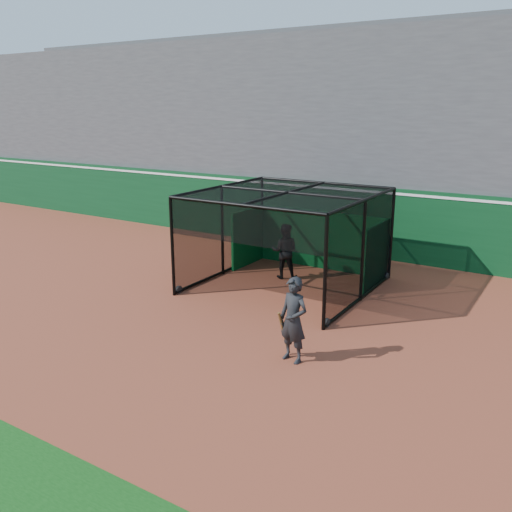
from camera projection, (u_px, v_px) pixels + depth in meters
The scene contains 6 objects.
ground at pixel (202, 329), 13.12m from camera, with size 120.00×120.00×0.00m, color brown.
outfield_wall at pixel (343, 217), 19.73m from camera, with size 50.00×0.50×2.50m.
grandstand at pixel (384, 125), 21.96m from camera, with size 50.00×7.85×8.95m.
batting_cage at pixel (287, 240), 15.85m from camera, with size 4.75×4.89×2.82m.
batter at pixel (285, 251), 16.79m from camera, with size 0.84×0.65×1.72m, color black.
on_deck_player at pixel (293, 320), 11.24m from camera, with size 0.74×0.56×1.84m.
Camera 1 is at (7.55, -9.63, 5.21)m, focal length 38.00 mm.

